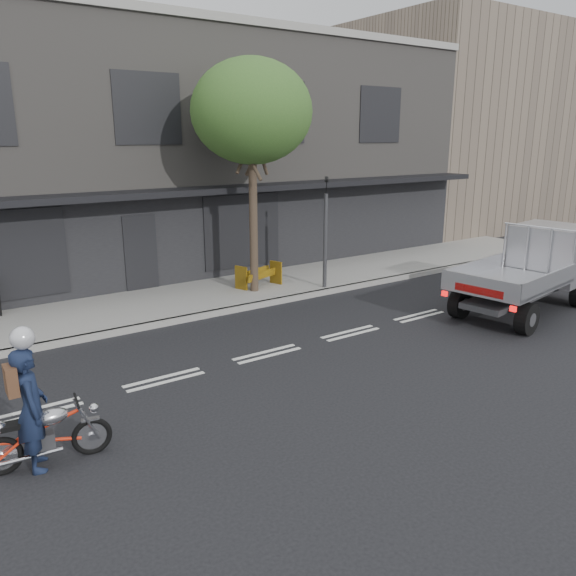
# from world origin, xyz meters

# --- Properties ---
(ground) EXTENTS (80.00, 80.00, 0.00)m
(ground) POSITION_xyz_m (0.00, 0.00, 0.00)
(ground) COLOR black
(ground) RESTS_ON ground
(sidewalk) EXTENTS (32.00, 3.20, 0.15)m
(sidewalk) POSITION_xyz_m (0.00, 4.70, 0.07)
(sidewalk) COLOR gray
(sidewalk) RESTS_ON ground
(kerb) EXTENTS (32.00, 0.20, 0.15)m
(kerb) POSITION_xyz_m (0.00, 3.10, 0.07)
(kerb) COLOR gray
(kerb) RESTS_ON ground
(building_main) EXTENTS (26.00, 10.00, 8.00)m
(building_main) POSITION_xyz_m (0.00, 11.30, 4.00)
(building_main) COLOR slate
(building_main) RESTS_ON ground
(building_neighbour) EXTENTS (14.00, 10.00, 10.00)m
(building_neighbour) POSITION_xyz_m (20.00, 11.30, 5.00)
(building_neighbour) COLOR brown
(building_neighbour) RESTS_ON ground
(street_tree) EXTENTS (3.40, 3.40, 6.74)m
(street_tree) POSITION_xyz_m (2.20, 4.20, 5.28)
(street_tree) COLOR #382B21
(street_tree) RESTS_ON ground
(traffic_light_pole) EXTENTS (0.12, 0.12, 3.50)m
(traffic_light_pole) POSITION_xyz_m (4.20, 3.35, 1.65)
(traffic_light_pole) COLOR #2D2D30
(traffic_light_pole) RESTS_ON ground
(motorcycle) EXTENTS (1.82, 0.53, 0.94)m
(motorcycle) POSITION_xyz_m (-4.92, -1.82, 0.48)
(motorcycle) COLOR black
(motorcycle) RESTS_ON ground
(rider) EXTENTS (0.52, 0.72, 1.84)m
(rider) POSITION_xyz_m (-5.07, -1.82, 0.92)
(rider) COLOR #141E38
(rider) RESTS_ON ground
(flatbed_ute) EXTENTS (5.22, 2.74, 2.30)m
(flatbed_ute) POSITION_xyz_m (8.51, -1.12, 1.31)
(flatbed_ute) COLOR black
(flatbed_ute) RESTS_ON ground
(construction_barrier) EXTENTS (1.44, 0.96, 0.75)m
(construction_barrier) POSITION_xyz_m (2.56, 4.34, 0.53)
(construction_barrier) COLOR #F2AA0C
(construction_barrier) RESTS_ON sidewalk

